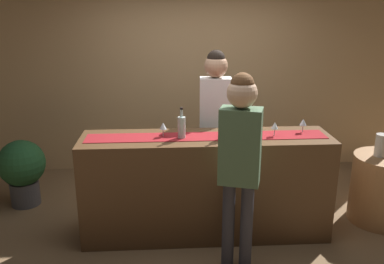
{
  "coord_description": "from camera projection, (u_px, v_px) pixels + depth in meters",
  "views": [
    {
      "loc": [
        -0.38,
        -3.82,
        2.29
      ],
      "look_at": [
        -0.14,
        0.0,
        1.1
      ],
      "focal_mm": 38.84,
      "sensor_mm": 36.0,
      "label": 1
    }
  ],
  "objects": [
    {
      "name": "ground_plane",
      "position": [
        205.0,
        232.0,
        4.34
      ],
      "size": [
        10.0,
        10.0,
        0.0
      ],
      "primitive_type": "plane",
      "color": "brown"
    },
    {
      "name": "back_wall",
      "position": [
        194.0,
        67.0,
        5.72
      ],
      "size": [
        6.0,
        0.12,
        2.9
      ],
      "primitive_type": "cube",
      "color": "tan",
      "rests_on": "ground"
    },
    {
      "name": "bar_counter",
      "position": [
        206.0,
        186.0,
        4.19
      ],
      "size": [
        2.45,
        0.6,
        1.05
      ],
      "primitive_type": "cube",
      "color": "#543821",
      "rests_on": "ground"
    },
    {
      "name": "counter_runner_cloth",
      "position": [
        206.0,
        136.0,
        4.03
      ],
      "size": [
        2.33,
        0.28,
        0.01
      ],
      "primitive_type": "cube",
      "color": "maroon",
      "rests_on": "bar_counter"
    },
    {
      "name": "wine_bottle_amber",
      "position": [
        227.0,
        127.0,
        3.96
      ],
      "size": [
        0.07,
        0.07,
        0.3
      ],
      "color": "brown",
      "rests_on": "bar_counter"
    },
    {
      "name": "wine_bottle_clear",
      "position": [
        182.0,
        127.0,
        3.95
      ],
      "size": [
        0.07,
        0.07,
        0.3
      ],
      "color": "#B2C6C1",
      "rests_on": "bar_counter"
    },
    {
      "name": "wine_glass_near_customer",
      "position": [
        303.0,
        123.0,
        4.12
      ],
      "size": [
        0.07,
        0.07,
        0.14
      ],
      "color": "silver",
      "rests_on": "bar_counter"
    },
    {
      "name": "wine_glass_mid_counter",
      "position": [
        163.0,
        126.0,
        4.0
      ],
      "size": [
        0.07,
        0.07,
        0.14
      ],
      "color": "silver",
      "rests_on": "bar_counter"
    },
    {
      "name": "wine_glass_far_end",
      "position": [
        275.0,
        126.0,
        4.01
      ],
      "size": [
        0.07,
        0.07,
        0.14
      ],
      "color": "silver",
      "rests_on": "bar_counter"
    },
    {
      "name": "bartender",
      "position": [
        215.0,
        112.0,
        4.56
      ],
      "size": [
        0.35,
        0.25,
        1.82
      ],
      "rotation": [
        0.0,
        0.0,
        3.07
      ],
      "color": "#26262B",
      "rests_on": "ground"
    },
    {
      "name": "customer_sipping",
      "position": [
        240.0,
        152.0,
        3.45
      ],
      "size": [
        0.38,
        0.29,
        1.77
      ],
      "rotation": [
        0.0,
        0.0,
        -0.3
      ],
      "color": "#33333D",
      "rests_on": "ground"
    },
    {
      "name": "round_side_table",
      "position": [
        383.0,
        189.0,
        4.48
      ],
      "size": [
        0.68,
        0.68,
        0.74
      ],
      "primitive_type": "cylinder",
      "color": "#996B42",
      "rests_on": "ground"
    },
    {
      "name": "vase_on_side_table",
      "position": [
        381.0,
        145.0,
        4.35
      ],
      "size": [
        0.13,
        0.13,
        0.24
      ],
      "primitive_type": "cylinder",
      "color": "#B7B2A8",
      "rests_on": "round_side_table"
    },
    {
      "name": "potted_plant_tall",
      "position": [
        22.0,
        168.0,
        4.81
      ],
      "size": [
        0.54,
        0.54,
        0.79
      ],
      "color": "#4C4C51",
      "rests_on": "ground"
    }
  ]
}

